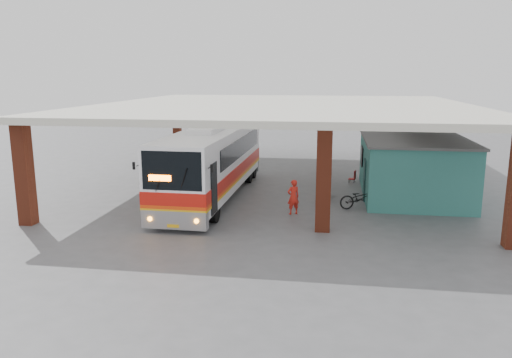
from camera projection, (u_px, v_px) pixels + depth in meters
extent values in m
plane|color=#515154|center=(261.00, 209.00, 23.89)|extent=(90.00, 90.00, 0.00)
cube|color=maroon|center=(324.00, 179.00, 20.09)|extent=(0.60, 0.60, 4.35)
cube|color=maroon|center=(326.00, 156.00, 25.90)|extent=(0.60, 0.60, 4.35)
cube|color=maroon|center=(328.00, 141.00, 31.70)|extent=(0.60, 0.60, 4.35)
cube|color=maroon|center=(24.00, 174.00, 21.00)|extent=(0.60, 0.60, 4.35)
cube|color=maroon|center=(177.00, 125.00, 41.31)|extent=(0.60, 0.60, 4.35)
cube|color=maroon|center=(421.00, 129.00, 38.39)|extent=(0.60, 0.60, 4.35)
cube|color=silver|center=(285.00, 106.00, 29.18)|extent=(21.00, 23.00, 0.30)
cube|color=#317C75|center=(412.00, 167.00, 26.33)|extent=(5.00, 8.00, 3.00)
cube|color=#535353|center=(414.00, 138.00, 26.01)|extent=(5.20, 8.20, 0.12)
cube|color=#143735|center=(365.00, 180.00, 25.35)|extent=(0.08, 0.95, 2.10)
cube|color=black|center=(362.00, 156.00, 28.09)|extent=(0.08, 1.20, 1.00)
cube|color=black|center=(362.00, 156.00, 28.10)|extent=(0.04, 1.30, 1.10)
cube|color=white|center=(213.00, 158.00, 25.81)|extent=(2.87, 12.96, 3.02)
cube|color=white|center=(207.00, 129.00, 24.44)|extent=(1.34, 3.25, 0.27)
cube|color=gray|center=(175.00, 219.00, 20.07)|extent=(2.72, 0.47, 0.75)
cube|color=red|center=(213.00, 170.00, 25.94)|extent=(2.91, 12.96, 0.54)
cube|color=#EA410D|center=(213.00, 176.00, 26.01)|extent=(2.91, 12.96, 0.14)
cube|color=#EFAF14|center=(213.00, 178.00, 26.03)|extent=(2.91, 12.96, 0.11)
cube|color=black|center=(172.00, 171.00, 19.50)|extent=(2.44, 0.13, 1.56)
cube|color=black|center=(192.00, 145.00, 26.76)|extent=(0.18, 9.69, 0.97)
cube|color=black|center=(242.00, 146.00, 26.31)|extent=(0.18, 9.69, 0.97)
cube|color=#FF5905|center=(160.00, 178.00, 19.58)|extent=(0.92, 0.06, 0.24)
sphere|color=orange|center=(150.00, 219.00, 20.00)|extent=(0.19, 0.19, 0.19)
sphere|color=orange|center=(196.00, 221.00, 19.68)|extent=(0.19, 0.19, 0.19)
cube|color=#EFAF14|center=(173.00, 226.00, 19.88)|extent=(0.48, 0.04, 0.13)
cylinder|color=black|center=(162.00, 208.00, 21.95)|extent=(0.36, 1.08, 1.08)
cylinder|color=black|center=(214.00, 210.00, 21.57)|extent=(0.36, 1.08, 1.08)
cylinder|color=black|center=(210.00, 172.00, 29.95)|extent=(0.36, 1.08, 1.08)
cylinder|color=black|center=(248.00, 174.00, 29.57)|extent=(0.36, 1.08, 1.08)
cylinder|color=black|center=(216.00, 168.00, 31.30)|extent=(0.36, 1.08, 1.08)
cylinder|color=black|center=(253.00, 169.00, 30.92)|extent=(0.36, 1.08, 1.08)
imported|color=black|center=(360.00, 198.00, 23.76)|extent=(2.15, 1.28, 1.07)
imported|color=red|center=(293.00, 197.00, 22.80)|extent=(0.71, 0.63, 1.62)
cube|color=#AC1412|center=(352.00, 179.00, 29.72)|extent=(0.46, 0.46, 0.05)
cube|color=#AC1412|center=(355.00, 175.00, 29.61)|extent=(0.14, 0.38, 0.54)
cylinder|color=black|center=(349.00, 181.00, 29.66)|extent=(0.03, 0.03, 0.18)
cylinder|color=black|center=(354.00, 181.00, 29.55)|extent=(0.03, 0.03, 0.18)
cylinder|color=black|center=(350.00, 180.00, 29.94)|extent=(0.03, 0.03, 0.18)
cylinder|color=black|center=(355.00, 180.00, 29.82)|extent=(0.03, 0.03, 0.18)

